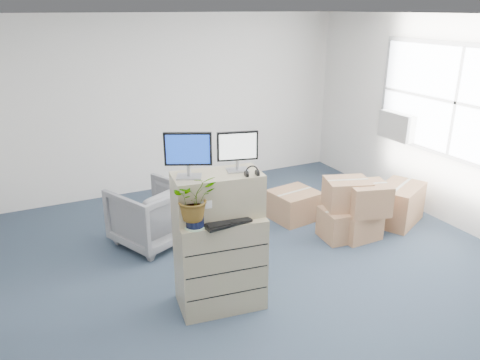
% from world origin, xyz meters
% --- Properties ---
extents(ground, '(7.00, 7.00, 0.00)m').
position_xyz_m(ground, '(0.00, 0.00, 0.00)').
color(ground, '#222F3D').
rests_on(ground, ground).
extents(wall_back, '(6.00, 0.02, 2.80)m').
position_xyz_m(wall_back, '(0.00, 3.51, 1.40)').
color(wall_back, silver).
rests_on(wall_back, ground).
extents(window, '(0.07, 2.72, 1.52)m').
position_xyz_m(window, '(2.96, 0.50, 1.70)').
color(window, gray).
rests_on(window, wall_right).
extents(ac_unit, '(0.24, 0.60, 0.40)m').
position_xyz_m(ac_unit, '(2.87, 1.40, 1.20)').
color(ac_unit, white).
rests_on(ac_unit, wall_right).
extents(filing_cabinet_lower, '(0.90, 0.62, 0.98)m').
position_xyz_m(filing_cabinet_lower, '(-0.65, 0.05, 0.49)').
color(filing_cabinet_lower, tan).
rests_on(filing_cabinet_lower, ground).
extents(filing_cabinet_upper, '(0.89, 0.53, 0.42)m').
position_xyz_m(filing_cabinet_upper, '(-0.65, 0.10, 1.19)').
color(filing_cabinet_upper, tan).
rests_on(filing_cabinet_upper, filing_cabinet_lower).
extents(monitor_left, '(0.41, 0.24, 0.43)m').
position_xyz_m(monitor_left, '(-0.92, 0.11, 1.64)').
color(monitor_left, '#99999E').
rests_on(monitor_left, filing_cabinet_upper).
extents(monitor_right, '(0.39, 0.19, 0.39)m').
position_xyz_m(monitor_right, '(-0.44, 0.08, 1.62)').
color(monitor_right, '#99999E').
rests_on(monitor_right, filing_cabinet_upper).
extents(headphones, '(0.13, 0.03, 0.13)m').
position_xyz_m(headphones, '(-0.38, -0.10, 1.44)').
color(headphones, black).
rests_on(headphones, filing_cabinet_upper).
extents(keyboard, '(0.47, 0.23, 0.02)m').
position_xyz_m(keyboard, '(-0.65, -0.13, 0.99)').
color(keyboard, black).
rests_on(keyboard, filing_cabinet_lower).
extents(mouse, '(0.08, 0.06, 0.03)m').
position_xyz_m(mouse, '(-0.35, -0.11, 1.00)').
color(mouse, silver).
rests_on(mouse, filing_cabinet_lower).
extents(water_bottle, '(0.06, 0.06, 0.22)m').
position_xyz_m(water_bottle, '(-0.56, 0.11, 1.09)').
color(water_bottle, '#9C9FA4').
rests_on(water_bottle, filing_cabinet_lower).
extents(phone_dock, '(0.07, 0.06, 0.14)m').
position_xyz_m(phone_dock, '(-0.70, 0.10, 1.03)').
color(phone_dock, silver).
rests_on(phone_dock, filing_cabinet_lower).
extents(external_drive, '(0.25, 0.22, 0.06)m').
position_xyz_m(external_drive, '(-0.33, 0.16, 1.01)').
color(external_drive, black).
rests_on(external_drive, filing_cabinet_lower).
extents(tissue_box, '(0.22, 0.16, 0.08)m').
position_xyz_m(tissue_box, '(-0.34, 0.08, 1.08)').
color(tissue_box, '#417CDE').
rests_on(tissue_box, external_drive).
extents(potted_plant, '(0.43, 0.47, 0.43)m').
position_xyz_m(potted_plant, '(-0.95, -0.07, 1.22)').
color(potted_plant, '#A8CBA3').
rests_on(potted_plant, filing_cabinet_lower).
extents(office_chair, '(1.08, 1.06, 0.86)m').
position_xyz_m(office_chair, '(-0.91, 1.65, 0.43)').
color(office_chair, slate).
rests_on(office_chair, ground).
extents(cardboard_boxes, '(2.06, 1.55, 0.79)m').
position_xyz_m(cardboard_boxes, '(1.68, 0.84, 0.32)').
color(cardboard_boxes, '#8E6645').
rests_on(cardboard_boxes, ground).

